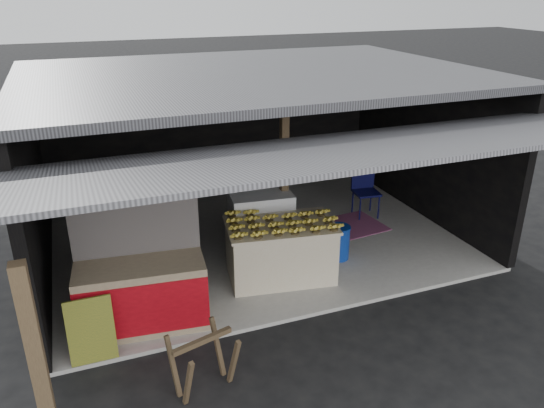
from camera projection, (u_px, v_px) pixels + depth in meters
name	position (u px, v px, depth m)	size (l,w,h in m)	color
ground	(315.00, 316.00, 7.41)	(80.00, 80.00, 0.00)	black
concrete_slab	(255.00, 240.00, 9.55)	(7.00, 5.00, 0.06)	gray
shophouse	(248.00, 123.00, 9.02)	(7.40, 7.29, 3.02)	black
banana_table	(280.00, 250.00, 8.14)	(1.77, 1.24, 0.90)	beige
banana_pile	(281.00, 218.00, 7.93)	(1.51, 0.91, 0.18)	gold
white_crate	(261.00, 224.00, 8.77)	(1.07, 0.78, 1.11)	white
neighbor_stall	(142.00, 292.00, 6.95)	(1.72, 0.92, 1.70)	#998466
green_signboard	(91.00, 331.00, 6.33)	(0.55, 0.04, 0.83)	black
sawhorse	(203.00, 358.00, 5.92)	(0.78, 0.77, 0.71)	brown
water_barrel	(338.00, 243.00, 8.77)	(0.37, 0.37, 0.54)	navy
plastic_chair	(365.00, 186.00, 10.33)	(0.52, 0.52, 0.99)	#0A0A3A
magenta_rug	(343.00, 227.00, 9.95)	(1.50, 1.00, 0.01)	#721951
picture_frames	(208.00, 109.00, 10.82)	(1.62, 0.04, 0.46)	black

